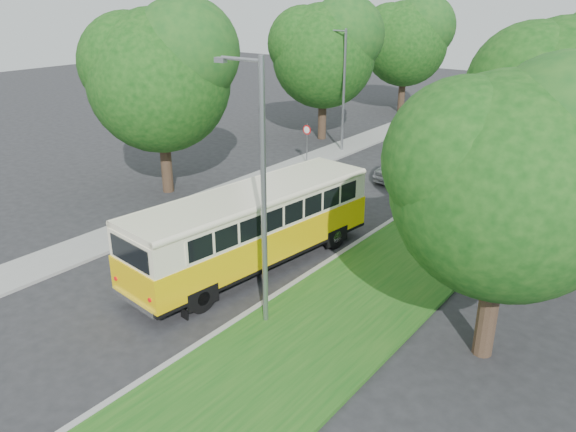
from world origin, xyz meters
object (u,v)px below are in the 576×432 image
Objects in this scene: vintage_bus at (253,229)px; car_blue at (488,143)px; lamppost_near at (261,188)px; lamppost_far at (343,86)px; car_silver at (406,165)px; car_white at (412,165)px; car_grey at (512,124)px.

vintage_bus reaches higher than car_blue.
lamppost_far is at bearing 115.71° from lamppost_near.
lamppost_near is 16.51m from car_silver.
car_white is 13.42m from car_grey.
lamppost_far is 13.72m from car_grey.
car_silver is 13.85m from car_grey.
car_silver is at bearing -86.05° from car_grey.
car_white is at bearing 69.50° from car_silver.
lamppost_far is 9.90m from car_blue.
car_silver is 8.07m from car_blue.
lamppost_far is at bearing 158.92° from car_silver.
lamppost_near is 4.75m from vintage_bus.
lamppost_far is 1.36× the size of car_grey.
car_blue is (1.47, 21.00, -0.83)m from vintage_bus.
car_grey reaches higher than car_blue.
car_blue reaches higher than car_white.
car_grey is (7.33, 11.10, -3.35)m from lamppost_far.
car_blue is at bearing 34.00° from lamppost_far.
lamppost_near is 0.79× the size of vintage_bus.
lamppost_near reaches higher than car_silver.
car_blue is at bearing 92.92° from lamppost_near.
lamppost_near is 1.79× the size of car_silver.
lamppost_near is 1.45× the size of car_grey.
lamppost_near is at bearing -100.29° from car_blue.
car_silver is at bearing -114.68° from car_white.
car_grey is at bearing 94.26° from vintage_bus.
lamppost_near is 29.86m from car_grey.
car_blue is (7.70, 5.19, -3.43)m from lamppost_far.
vintage_bus is at bearing -85.09° from car_silver.
lamppost_far is 7.27m from car_silver.
lamppost_near reaches higher than lamppost_far.
car_white is at bearing 97.33° from vintage_bus.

